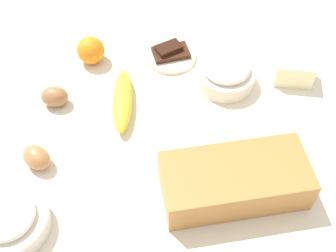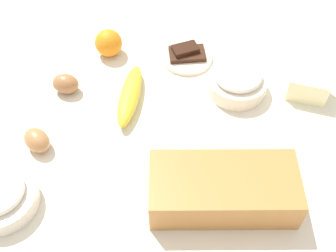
# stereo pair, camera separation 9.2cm
# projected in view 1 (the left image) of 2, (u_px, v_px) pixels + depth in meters

# --- Properties ---
(ground_plane) EXTENTS (2.40, 2.40, 0.02)m
(ground_plane) POSITION_uv_depth(u_px,v_px,m) (168.00, 140.00, 0.96)
(ground_plane) COLOR silver
(loaf_pan) EXTENTS (0.30, 0.18, 0.08)m
(loaf_pan) POSITION_uv_depth(u_px,v_px,m) (235.00, 180.00, 0.83)
(loaf_pan) COLOR #B77A3D
(loaf_pan) RESTS_ON ground_plane
(flour_bowl) EXTENTS (0.14, 0.14, 0.07)m
(flour_bowl) POSITION_uv_depth(u_px,v_px,m) (9.00, 220.00, 0.80)
(flour_bowl) COLOR silver
(flour_bowl) RESTS_ON ground_plane
(sugar_bowl) EXTENTS (0.14, 0.14, 0.07)m
(sugar_bowl) POSITION_uv_depth(u_px,v_px,m) (226.00, 73.00, 1.03)
(sugar_bowl) COLOR silver
(sugar_bowl) RESTS_ON ground_plane
(banana) EXTENTS (0.05, 0.19, 0.04)m
(banana) POSITION_uv_depth(u_px,v_px,m) (123.00, 100.00, 0.99)
(banana) COLOR yellow
(banana) RESTS_ON ground_plane
(orange_fruit) EXTENTS (0.07, 0.07, 0.07)m
(orange_fruit) POSITION_uv_depth(u_px,v_px,m) (91.00, 50.00, 1.07)
(orange_fruit) COLOR orange
(orange_fruit) RESTS_ON ground_plane
(butter_block) EXTENTS (0.10, 0.07, 0.06)m
(butter_block) POSITION_uv_depth(u_px,v_px,m) (294.00, 70.00, 1.04)
(butter_block) COLOR #F4EDB2
(butter_block) RESTS_ON ground_plane
(egg_near_butter) EXTENTS (0.06, 0.05, 0.05)m
(egg_near_butter) POSITION_uv_depth(u_px,v_px,m) (55.00, 97.00, 0.99)
(egg_near_butter) COLOR #A26D42
(egg_near_butter) RESTS_ON ground_plane
(egg_beside_bowl) EXTENTS (0.08, 0.08, 0.05)m
(egg_beside_bowl) POSITION_uv_depth(u_px,v_px,m) (37.00, 157.00, 0.89)
(egg_beside_bowl) COLOR #B57B4A
(egg_beside_bowl) RESTS_ON ground_plane
(chocolate_plate) EXTENTS (0.13, 0.13, 0.03)m
(chocolate_plate) POSITION_uv_depth(u_px,v_px,m) (171.00, 54.00, 1.10)
(chocolate_plate) COLOR silver
(chocolate_plate) RESTS_ON ground_plane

